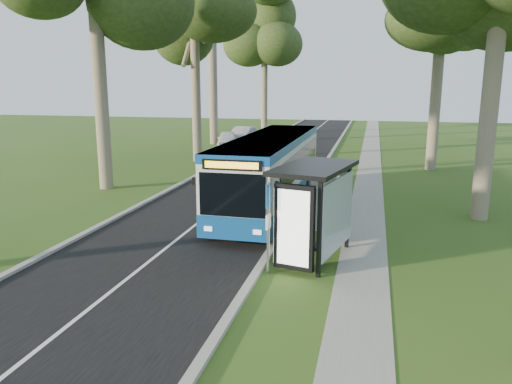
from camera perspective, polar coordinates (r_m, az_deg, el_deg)
ground at (r=16.59m, az=1.68°, el=-6.86°), size 120.00×120.00×0.00m
road at (r=26.76m, az=-1.37°, el=0.62°), size 7.00×100.00×0.02m
kerb_east at (r=26.11m, az=6.09°, el=0.37°), size 0.25×100.00×0.12m
kerb_west at (r=27.82m, az=-8.36°, el=1.05°), size 0.25×100.00×0.12m
centre_line at (r=26.76m, az=-1.37°, el=0.65°), size 0.12×100.00×0.00m
footpath at (r=25.93m, az=12.68°, el=-0.06°), size 1.50×100.00×0.02m
bus at (r=21.95m, az=1.69°, el=2.37°), size 2.64×12.04×3.18m
bus_stop_sign at (r=14.30m, az=1.41°, el=-2.98°), size 0.10×0.38×2.71m
bus_shelter at (r=15.08m, az=6.97°, el=-0.53°), size 2.61×3.81×2.99m
litter_bin at (r=20.45m, az=7.49°, el=-1.89°), size 0.52×0.52×0.91m
car_white at (r=42.88m, az=-3.30°, el=6.00°), size 2.74×4.45×1.42m
car_silver at (r=45.54m, az=-1.52°, el=6.47°), size 2.03×4.80×1.54m
tree_west_c at (r=35.72m, az=-7.08°, el=19.01°), size 5.20×5.20×12.99m
tree_west_e at (r=54.91m, az=0.99°, el=18.46°), size 5.20×5.20×15.21m
tree_east_d at (r=45.95m, az=20.33°, el=18.65°), size 5.20×5.20×14.92m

